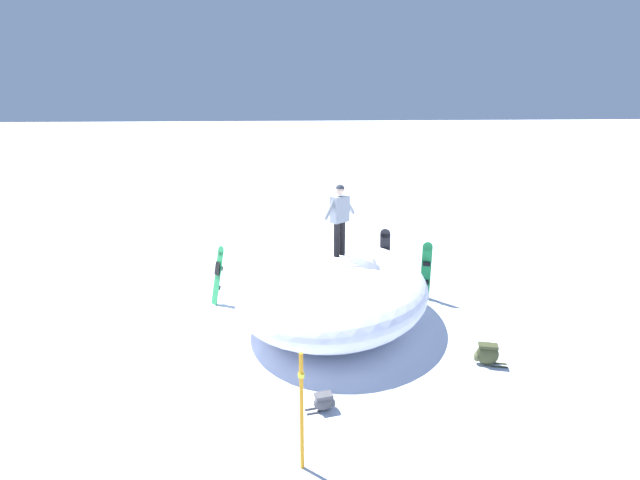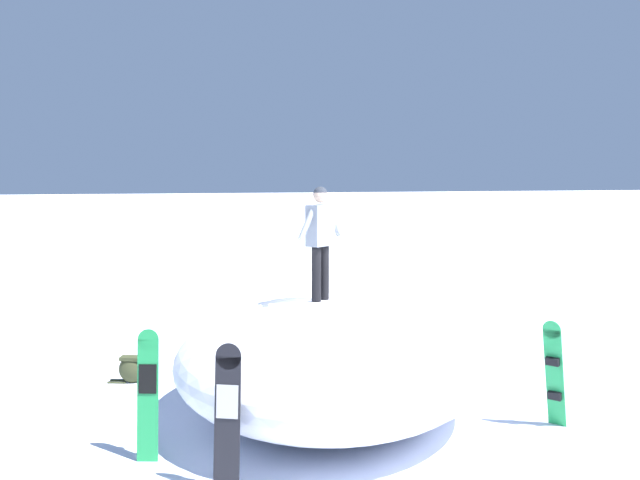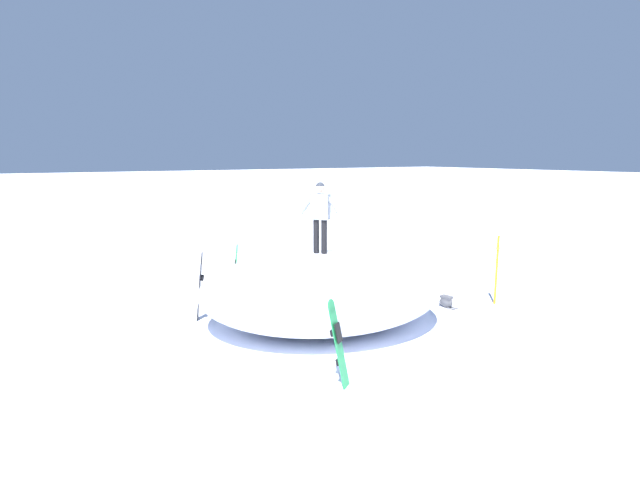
{
  "view_description": "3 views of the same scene",
  "coord_description": "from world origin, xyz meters",
  "views": [
    {
      "loc": [
        -11.32,
        1.47,
        5.27
      ],
      "look_at": [
        0.03,
        0.16,
        1.98
      ],
      "focal_mm": 27.38,
      "sensor_mm": 36.0,
      "label": 1
    },
    {
      "loc": [
        9.89,
        -3.05,
        3.62
      ],
      "look_at": [
        -0.8,
        -0.15,
        2.59
      ],
      "focal_mm": 40.74,
      "sensor_mm": 36.0,
      "label": 2
    },
    {
      "loc": [
        5.67,
        9.53,
        4.04
      ],
      "look_at": [
        -0.71,
        -0.7,
        1.95
      ],
      "focal_mm": 27.56,
      "sensor_mm": 36.0,
      "label": 3
    }
  ],
  "objects": [
    {
      "name": "snowboarder_standing",
      "position": [
        -0.43,
        -0.25,
        2.73
      ],
      "size": [
        0.7,
        0.85,
        1.7
      ],
      "color": "black",
      "rests_on": "snow_mound"
    },
    {
      "name": "trail_marker_pole",
      "position": [
        -5.29,
        1.04,
        1.0
      ],
      "size": [
        0.1,
        0.1,
        1.9
      ],
      "color": "orange",
      "rests_on": "ground"
    },
    {
      "name": "backpack_far",
      "position": [
        -3.93,
        0.54,
        0.16
      ],
      "size": [
        0.29,
        0.56,
        0.32
      ],
      "color": "#4C4C51",
      "rests_on": "ground"
    },
    {
      "name": "snowboard_secondary_upright",
      "position": [
        1.09,
        2.76,
        0.81
      ],
      "size": [
        0.41,
        0.43,
        1.57
      ],
      "color": "#1E8C47",
      "rests_on": "ground"
    },
    {
      "name": "snowboard_primary_upright",
      "position": [
        0.72,
        -2.81,
        0.85
      ],
      "size": [
        0.27,
        0.31,
        1.66
      ],
      "color": "#1E8C47",
      "rests_on": "ground"
    },
    {
      "name": "backpack_near",
      "position": [
        -2.79,
        -2.97,
        0.24
      ],
      "size": [
        0.4,
        0.7,
        0.47
      ],
      "color": "#383D23",
      "rests_on": "ground"
    },
    {
      "name": "ground",
      "position": [
        0.0,
        0.0,
        0.0
      ],
      "size": [
        240.0,
        240.0,
        0.0
      ],
      "primitive_type": "plane",
      "color": "white"
    },
    {
      "name": "snow_mound",
      "position": [
        -0.36,
        -0.11,
        0.86
      ],
      "size": [
        6.93,
        6.17,
        1.72
      ],
      "primitive_type": "ellipsoid",
      "rotation": [
        0.0,
        0.0,
        2.82
      ],
      "color": "white",
      "rests_on": "ground"
    },
    {
      "name": "snowboard_tertiary_upright",
      "position": [
        1.97,
        -1.98,
        0.89
      ],
      "size": [
        0.3,
        0.35,
        1.71
      ],
      "color": "black",
      "rests_on": "ground"
    }
  ]
}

